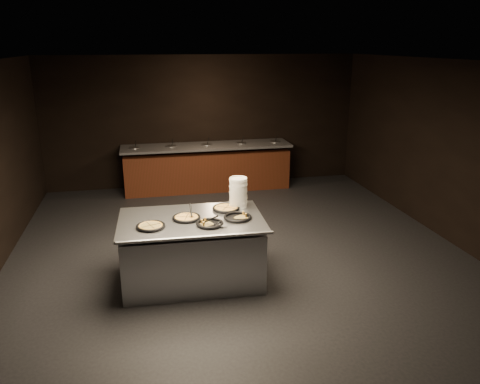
{
  "coord_description": "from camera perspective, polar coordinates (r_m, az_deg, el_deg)",
  "views": [
    {
      "loc": [
        -1.37,
        -6.42,
        3.15
      ],
      "look_at": [
        0.05,
        0.3,
        0.94
      ],
      "focal_mm": 35.0,
      "sensor_mm": 36.0,
      "label": 1
    }
  ],
  "objects": [
    {
      "name": "salad_bar",
      "position": [
        10.43,
        -4.01,
        2.69
      ],
      "size": [
        3.7,
        0.83,
        1.18
      ],
      "color": "#5A2215",
      "rests_on": "ground"
    },
    {
      "name": "serving_counter",
      "position": [
        6.43,
        -5.85,
        -7.23
      ],
      "size": [
        1.95,
        1.29,
        0.92
      ],
      "rotation": [
        0.0,
        0.0,
        -0.04
      ],
      "color": "silver",
      "rests_on": "ground"
    },
    {
      "name": "pan_veggie_whole",
      "position": [
        6.03,
        -10.84,
        -4.1
      ],
      "size": [
        0.37,
        0.37,
        0.04
      ],
      "rotation": [
        0.0,
        0.0,
        0.36
      ],
      "color": "black",
      "rests_on": "serving_counter"
    },
    {
      "name": "room",
      "position": [
        6.78,
        0.08,
        3.29
      ],
      "size": [
        7.02,
        8.02,
        2.92
      ],
      "color": "black",
      "rests_on": "ground"
    },
    {
      "name": "pan_cheese_slices_a",
      "position": [
        6.55,
        -1.71,
        -1.97
      ],
      "size": [
        0.38,
        0.38,
        0.04
      ],
      "rotation": [
        0.0,
        0.0,
        1.03
      ],
      "color": "black",
      "rests_on": "serving_counter"
    },
    {
      "name": "pan_veggie_slices",
      "position": [
        6.22,
        -0.29,
        -3.09
      ],
      "size": [
        0.38,
        0.38,
        0.04
      ],
      "rotation": [
        0.0,
        0.0,
        -0.22
      ],
      "color": "black",
      "rests_on": "serving_counter"
    },
    {
      "name": "server_left",
      "position": [
        6.31,
        -6.02,
        -2.29
      ],
      "size": [
        0.1,
        0.33,
        0.16
      ],
      "rotation": [
        0.0,
        0.0,
        1.54
      ],
      "color": "silver",
      "rests_on": "serving_counter"
    },
    {
      "name": "pan_cheese_slices_b",
      "position": [
        6.01,
        -3.7,
        -3.86
      ],
      "size": [
        0.35,
        0.35,
        0.04
      ],
      "rotation": [
        0.0,
        0.0,
        2.01
      ],
      "color": "black",
      "rests_on": "serving_counter"
    },
    {
      "name": "server_right",
      "position": [
        5.94,
        -3.12,
        -3.56
      ],
      "size": [
        0.3,
        0.16,
        0.15
      ],
      "rotation": [
        0.0,
        0.0,
        -0.36
      ],
      "color": "silver",
      "rests_on": "serving_counter"
    },
    {
      "name": "pan_cheese_whole",
      "position": [
        6.24,
        -6.55,
        -3.12
      ],
      "size": [
        0.37,
        0.37,
        0.04
      ],
      "rotation": [
        0.0,
        0.0,
        -0.28
      ],
      "color": "black",
      "rests_on": "serving_counter"
    },
    {
      "name": "plate_stack",
      "position": [
        6.6,
        -0.2,
        -0.05
      ],
      "size": [
        0.25,
        0.25,
        0.42
      ],
      "primitive_type": "cylinder",
      "color": "silver",
      "rests_on": "serving_counter"
    }
  ]
}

